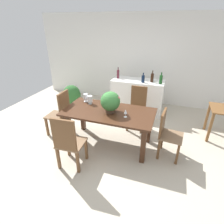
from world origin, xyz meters
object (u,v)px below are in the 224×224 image
(kitchen_counter, at_px, (137,96))
(chair_far_right, at_px, (137,106))
(chair_foot_end, at_px, (167,132))
(chair_head_end, at_px, (61,112))
(potted_plant_floor, at_px, (72,95))
(wine_bottle_tall, at_px, (152,78))
(wine_bottle_green, at_px, (118,74))
(wine_glass, at_px, (126,112))
(chair_near_left, at_px, (68,141))
(wine_bottle_amber, at_px, (143,79))
(crystal_vase_left, at_px, (86,97))
(wine_bottle_dark, at_px, (161,79))
(flower_centerpiece, at_px, (110,102))
(dining_table, at_px, (109,117))
(crystal_vase_center_near, at_px, (90,99))

(kitchen_counter, bearing_deg, chair_far_right, -77.78)
(chair_foot_end, relative_size, kitchen_counter, 0.66)
(chair_head_end, relative_size, potted_plant_floor, 1.60)
(chair_far_right, relative_size, wine_bottle_tall, 3.35)
(kitchen_counter, relative_size, wine_bottle_green, 4.60)
(wine_glass, bearing_deg, wine_bottle_green, 111.40)
(chair_near_left, bearing_deg, wine_bottle_amber, -110.68)
(crystal_vase_left, bearing_deg, chair_far_right, 30.28)
(kitchen_counter, bearing_deg, chair_near_left, -103.30)
(chair_near_left, xyz_separation_m, wine_bottle_tall, (0.98, 2.59, 0.48))
(wine_bottle_tall, bearing_deg, wine_bottle_dark, -16.41)
(wine_bottle_dark, height_order, wine_bottle_amber, wine_bottle_dark)
(crystal_vase_left, bearing_deg, wine_bottle_tall, 49.12)
(potted_plant_floor, bearing_deg, wine_bottle_amber, 3.57)
(flower_centerpiece, relative_size, wine_glass, 2.71)
(flower_centerpiece, bearing_deg, chair_near_left, -116.60)
(dining_table, relative_size, chair_foot_end, 1.94)
(chair_far_right, relative_size, chair_foot_end, 1.10)
(dining_table, distance_m, kitchen_counter, 1.75)
(chair_head_end, relative_size, wine_bottle_amber, 4.14)
(chair_far_right, bearing_deg, wine_bottle_dark, 60.40)
(chair_head_end, relative_size, flower_centerpiece, 2.52)
(wine_bottle_green, xyz_separation_m, potted_plant_floor, (-1.37, -0.30, -0.70))
(chair_head_end, distance_m, chair_near_left, 1.15)
(kitchen_counter, relative_size, wine_bottle_tall, 4.64)
(crystal_vase_center_near, height_order, potted_plant_floor, crystal_vase_center_near)
(wine_bottle_dark, bearing_deg, chair_head_end, -140.04)
(flower_centerpiece, height_order, wine_bottle_amber, flower_centerpiece)
(wine_bottle_dark, bearing_deg, wine_bottle_tall, 163.59)
(wine_bottle_green, bearing_deg, wine_bottle_tall, -3.47)
(chair_head_end, xyz_separation_m, wine_bottle_amber, (1.49, 1.58, 0.46))
(wine_bottle_dark, bearing_deg, dining_table, -116.69)
(wine_bottle_green, bearing_deg, wine_glass, -68.60)
(chair_near_left, height_order, wine_bottle_tall, wine_bottle_tall)
(chair_foot_end, bearing_deg, chair_near_left, 125.57)
(flower_centerpiece, distance_m, wine_bottle_dark, 1.82)
(wine_bottle_tall, bearing_deg, wine_bottle_amber, -152.78)
(kitchen_counter, distance_m, wine_bottle_green, 0.82)
(kitchen_counter, bearing_deg, potted_plant_floor, -172.04)
(chair_foot_end, bearing_deg, wine_bottle_dark, 16.53)
(wine_bottle_dark, bearing_deg, potted_plant_floor, -176.09)
(chair_foot_end, bearing_deg, chair_far_right, 45.22)
(chair_far_right, bearing_deg, kitchen_counter, 101.92)
(dining_table, xyz_separation_m, chair_far_right, (0.40, 0.89, -0.09))
(potted_plant_floor, bearing_deg, dining_table, -40.06)
(dining_table, xyz_separation_m, kitchen_counter, (0.22, 1.72, -0.19))
(chair_far_right, xyz_separation_m, flower_centerpiece, (-0.36, -0.90, 0.43))
(chair_foot_end, height_order, wine_glass, chair_foot_end)
(chair_near_left, bearing_deg, chair_head_end, -54.49)
(flower_centerpiece, bearing_deg, chair_foot_end, 1.19)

